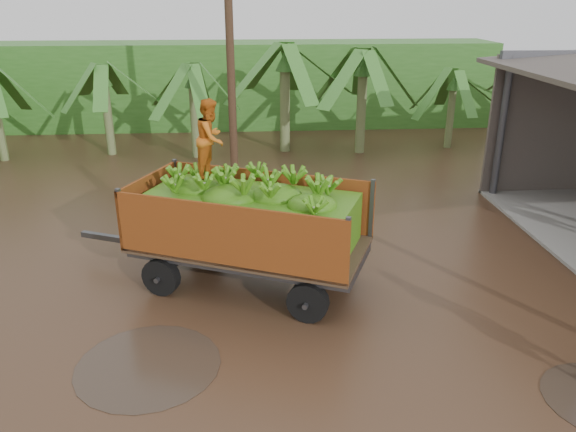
# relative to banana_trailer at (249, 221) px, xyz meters

# --- Properties ---
(ground) EXTENTS (100.00, 100.00, 0.00)m
(ground) POSITION_rel_banana_trailer_xyz_m (1.86, -0.76, -1.37)
(ground) COLOR black
(ground) RESTS_ON ground
(hedge_north) EXTENTS (22.00, 3.00, 3.60)m
(hedge_north) POSITION_rel_banana_trailer_xyz_m (-0.14, 15.24, 0.43)
(hedge_north) COLOR #2D661E
(hedge_north) RESTS_ON ground
(banana_trailer) EXTENTS (6.25, 3.78, 3.65)m
(banana_trailer) POSITION_rel_banana_trailer_xyz_m (0.00, 0.00, 0.00)
(banana_trailer) COLOR #A04B16
(banana_trailer) RESTS_ON ground
(utility_pole) EXTENTS (1.20, 0.24, 8.13)m
(utility_pole) POSITION_rel_banana_trailer_xyz_m (-0.44, 6.95, 2.75)
(utility_pole) COLOR #47301E
(utility_pole) RESTS_ON ground
(banana_plants) EXTENTS (24.68, 17.98, 4.32)m
(banana_plants) POSITION_rel_banana_trailer_xyz_m (-3.34, 6.72, 0.46)
(banana_plants) COLOR #2D661E
(banana_plants) RESTS_ON ground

